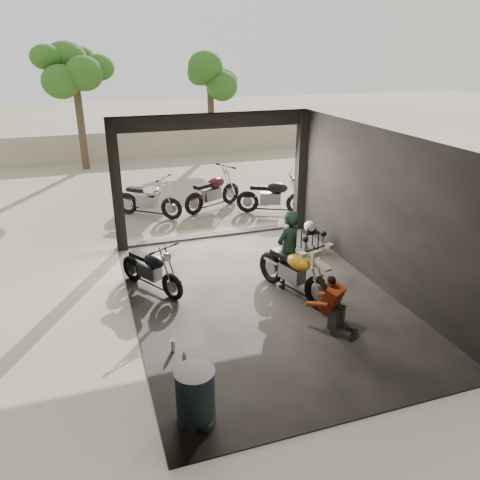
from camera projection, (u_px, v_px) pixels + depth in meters
ground at (261, 298)px, 9.32m from camera, size 80.00×80.00×0.00m
garage at (252, 229)px, 9.32m from camera, size 7.00×7.13×3.20m
boundary_wall at (152, 143)px, 21.38m from camera, size 18.00×0.30×1.20m
tree_left at (74, 66)px, 17.90m from camera, size 2.20×2.20×5.60m
tree_right at (210, 74)px, 21.08m from camera, size 2.20×2.20×5.00m
main_bike at (294, 267)px, 9.22m from camera, size 1.29×2.00×1.24m
left_bike at (151, 266)px, 9.46m from camera, size 1.39×1.71×1.08m
outside_bike_a at (148, 196)px, 13.62m from camera, size 1.94×1.75×1.26m
outside_bike_b at (213, 189)px, 14.28m from camera, size 2.06×1.57×1.29m
outside_bike_c at (273, 193)px, 13.88m from camera, size 2.03×1.52×1.27m
rider at (288, 250)px, 9.47m from camera, size 0.72×0.61×1.67m
mechanic at (337, 307)px, 8.05m from camera, size 0.80×0.85×1.00m
stool at (310, 233)px, 11.41m from camera, size 0.37×0.37×0.51m
helmet at (310, 226)px, 11.27m from camera, size 0.39×0.39×0.27m
oil_drum at (195, 397)px, 6.10m from camera, size 0.64×0.64×0.80m
sign_post at (337, 172)px, 12.24m from camera, size 0.80×0.08×2.41m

